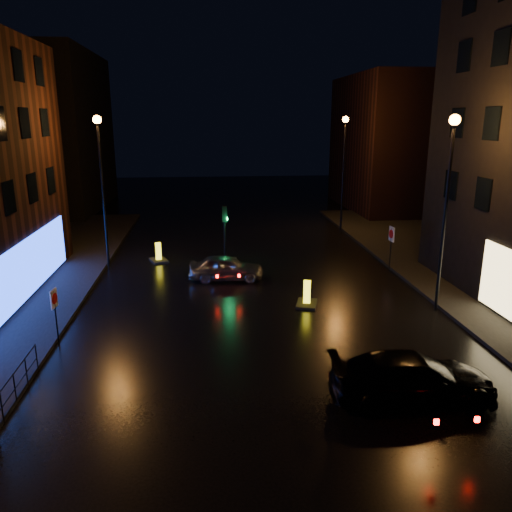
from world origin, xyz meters
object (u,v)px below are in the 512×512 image
Objects in this scene: traffic_signal at (225,257)px; silver_hatchback at (226,268)px; road_sign_left at (54,303)px; road_sign_right at (391,238)px; bollard_far at (159,257)px; bollard_near at (307,300)px; dark_sedan at (413,378)px.

traffic_signal is 0.89× the size of silver_hatchback.
silver_hatchback is at bearing 54.93° from road_sign_left.
road_sign_right is at bearing -12.18° from traffic_signal.
bollard_far is at bearing 48.30° from silver_hatchback.
silver_hatchback is 2.53× the size of bollard_near.
silver_hatchback is 1.78× the size of road_sign_left.
silver_hatchback is 0.78× the size of dark_sedan.
bollard_near is at bearing 12.57° from dark_sedan.
dark_sedan is at bearing -81.91° from bollard_far.
silver_hatchback is at bearing -0.16° from road_sign_right.
traffic_signal reaches higher than bollard_near.
dark_sedan is 3.26× the size of bollard_near.
road_sign_left is (-10.12, -3.05, 1.37)m from bollard_near.
bollard_far is 0.70× the size of road_sign_left.
traffic_signal is 1.59× the size of road_sign_left.
road_sign_right is (5.68, 4.87, 1.61)m from bollard_near.
silver_hatchback is at bearing 147.02° from bollard_near.
silver_hatchback is (-0.06, -2.75, 0.15)m from traffic_signal.
silver_hatchback is 9.27m from road_sign_right.
traffic_signal reaches higher than silver_hatchback.
bollard_near is 0.70× the size of road_sign_left.
dark_sedan is at bearing -15.73° from road_sign_left.
silver_hatchback is 9.79m from road_sign_left.
road_sign_left is at bearing -146.66° from bollard_near.
bollard_far is 0.61× the size of road_sign_right.
road_sign_right is at bearing -81.17° from silver_hatchback.
silver_hatchback is at bearing 24.16° from dark_sedan.
traffic_signal is at bearing 63.71° from road_sign_left.
dark_sedan reaches higher than silver_hatchback.
road_sign_left is (-6.63, -7.14, 0.97)m from silver_hatchback.
bollard_near is 7.65m from road_sign_right.
bollard_near is at bearing -68.27° from bollard_far.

